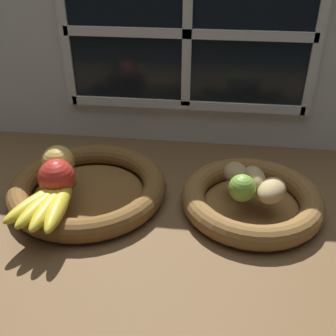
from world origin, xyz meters
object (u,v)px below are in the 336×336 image
at_px(banana_bunch_front, 49,203).
at_px(potato_oblong, 236,173).
at_px(apple_golden_left, 58,161).
at_px(potato_large, 254,179).
at_px(apple_red_front, 57,177).
at_px(potato_small, 272,190).
at_px(fruit_bowl_right, 251,199).
at_px(lime_near, 242,188).
at_px(fruit_bowl_left, 88,188).
at_px(chili_pepper, 262,186).

bearing_deg(banana_bunch_front, potato_oblong, 22.40).
xyz_separation_m(apple_golden_left, potato_large, (0.44, -0.00, -0.01)).
bearing_deg(apple_red_front, potato_small, 3.88).
xyz_separation_m(fruit_bowl_right, apple_golden_left, (-0.44, 0.00, 0.06)).
relative_size(banana_bunch_front, lime_near, 3.20).
bearing_deg(potato_large, apple_golden_left, 179.55).
xyz_separation_m(fruit_bowl_left, apple_red_front, (-0.04, -0.06, 0.07)).
relative_size(apple_golden_left, apple_red_front, 0.95).
relative_size(fruit_bowl_right, potato_oblong, 4.58).
height_order(apple_red_front, banana_bunch_front, apple_red_front).
height_order(fruit_bowl_right, apple_golden_left, apple_golden_left).
xyz_separation_m(apple_golden_left, lime_near, (0.41, -0.04, -0.01)).
xyz_separation_m(apple_red_front, potato_large, (0.41, 0.06, -0.01)).
relative_size(fruit_bowl_right, potato_small, 3.77).
bearing_deg(banana_bunch_front, apple_red_front, 93.33).
bearing_deg(lime_near, potato_small, 6.67).
relative_size(apple_red_front, chili_pepper, 0.57).
bearing_deg(fruit_bowl_left, apple_golden_left, 176.93).
bearing_deg(banana_bunch_front, apple_golden_left, 101.47).
bearing_deg(fruit_bowl_right, potato_oblong, 142.13).
height_order(potato_small, lime_near, lime_near).
relative_size(apple_golden_left, potato_large, 0.94).
relative_size(fruit_bowl_left, potato_small, 4.37).
bearing_deg(fruit_bowl_right, apple_golden_left, 179.55).
xyz_separation_m(fruit_bowl_right, chili_pepper, (0.02, 0.00, 0.04)).
bearing_deg(banana_bunch_front, lime_near, 12.24).
height_order(apple_golden_left, apple_red_front, apple_red_front).
bearing_deg(fruit_bowl_right, banana_bunch_front, -163.19).
relative_size(fruit_bowl_right, apple_golden_left, 4.25).
distance_m(fruit_bowl_right, potato_oblong, 0.07).
relative_size(potato_large, potato_oblong, 1.15).
distance_m(banana_bunch_front, potato_small, 0.45).
bearing_deg(apple_golden_left, fruit_bowl_right, -0.45).
height_order(fruit_bowl_right, apple_red_front, apple_red_front).
relative_size(apple_golden_left, lime_near, 1.28).
bearing_deg(fruit_bowl_left, chili_pepper, 0.10).
bearing_deg(fruit_bowl_right, lime_near, -123.69).
bearing_deg(potato_large, apple_red_front, -171.19).
bearing_deg(potato_oblong, potato_small, -41.42).
xyz_separation_m(potato_large, potato_small, (0.03, -0.03, -0.00)).
relative_size(banana_bunch_front, potato_small, 2.23).
height_order(apple_red_front, potato_large, apple_red_front).
height_order(apple_golden_left, potato_large, apple_golden_left).
bearing_deg(apple_golden_left, fruit_bowl_left, -3.07).
height_order(potato_large, potato_small, potato_large).
relative_size(apple_golden_left, banana_bunch_front, 0.40).
distance_m(fruit_bowl_right, lime_near, 0.07).
distance_m(fruit_bowl_right, apple_golden_left, 0.44).
relative_size(fruit_bowl_left, fruit_bowl_right, 1.16).
relative_size(fruit_bowl_left, apple_golden_left, 4.92).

